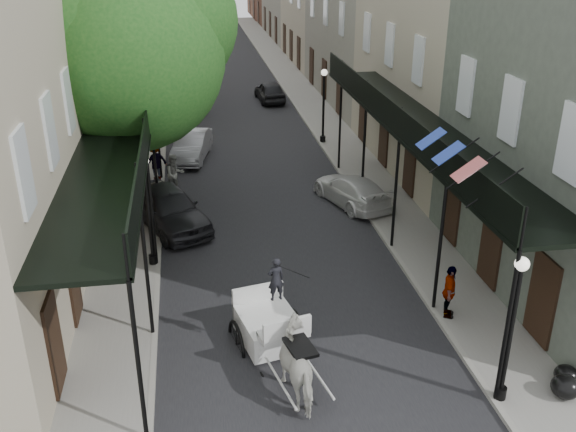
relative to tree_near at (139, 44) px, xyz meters
name	(u,v)px	position (x,y,z in m)	size (l,w,h in m)	color
ground	(311,366)	(4.20, -10.18, -6.49)	(140.00, 140.00, 0.00)	gray
road	(240,136)	(4.20, 9.82, -6.48)	(8.00, 90.00, 0.01)	black
sidewalk_left	(145,140)	(-0.80, 9.82, -6.43)	(2.20, 90.00, 0.12)	gray
sidewalk_right	(331,131)	(9.20, 9.82, -6.43)	(2.20, 90.00, 0.12)	gray
building_row_left	(85,15)	(-4.40, 19.82, -1.24)	(5.00, 80.00, 10.50)	#9D937E
building_row_right	(354,10)	(12.80, 19.82, -1.24)	(5.00, 80.00, 10.50)	gray
gallery_left	(122,140)	(-0.59, -3.20, -2.44)	(2.20, 18.05, 4.88)	black
gallery_right	(413,127)	(8.99, -3.20, -2.44)	(2.20, 18.05, 4.88)	black
tree_near	(139,44)	(0.00, 0.00, 0.00)	(7.31, 6.80, 9.63)	#382619
tree_far	(152,15)	(-0.05, 14.00, -0.65)	(6.45, 6.00, 8.61)	#382619
lamppost_right_near	(511,328)	(8.30, -12.18, -4.44)	(0.32, 0.32, 3.71)	black
lamppost_left	(148,209)	(0.10, -4.18, -4.44)	(0.32, 0.32, 3.71)	black
lamppost_right_far	(324,105)	(8.30, 7.82, -4.44)	(0.32, 0.32, 3.71)	black
horse	(302,365)	(3.77, -11.18, -5.64)	(0.92, 2.01, 1.70)	beige
carriage	(264,300)	(3.20, -8.59, -5.38)	(2.06, 2.75, 2.85)	black
pedestrian_walking	(175,175)	(0.83, 2.10, -5.63)	(0.84, 0.65, 1.72)	#9FA097
pedestrian_sidewalk_left	(155,161)	(0.00, 3.50, -5.49)	(1.14, 0.66, 1.77)	gray
pedestrian_sidewalk_right	(449,292)	(8.40, -8.68, -5.58)	(0.92, 0.38, 1.58)	gray
car_left_near	(168,208)	(0.60, -1.18, -5.71)	(1.84, 4.57, 1.56)	black
car_left_mid	(191,146)	(1.60, 6.53, -5.83)	(1.40, 4.00, 1.32)	#9A9A9F
car_left_far	(182,96)	(1.21, 16.57, -5.82)	(2.23, 4.84, 1.35)	black
car_right_near	(352,190)	(7.80, -0.09, -5.89)	(1.67, 4.10, 1.19)	silver
car_right_far	(270,91)	(6.80, 17.11, -5.84)	(1.53, 3.80, 1.29)	black
trash_bags	(566,382)	(9.91, -12.20, -6.10)	(0.93, 1.08, 0.57)	black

